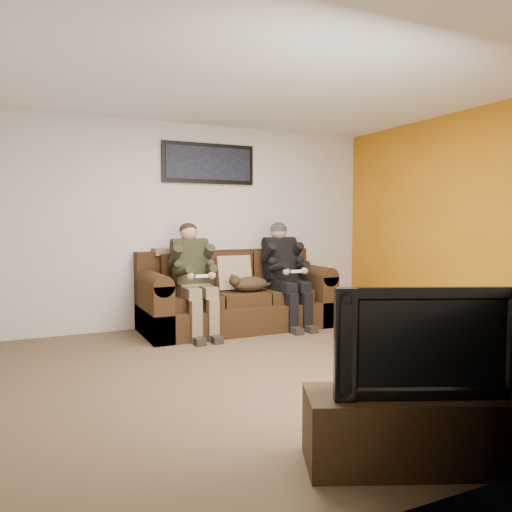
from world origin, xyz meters
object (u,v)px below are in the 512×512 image
framed_poster (209,164)px  television (426,339)px  cat (249,284)px  person_right (285,267)px  sofa (235,298)px  tv_stand (424,429)px  person_left (193,272)px

framed_poster → television: framed_poster is taller
cat → television: bearing=-99.0°
person_right → television: bearing=-106.7°
framed_poster → television: size_ratio=1.20×
sofa → tv_stand: bearing=-97.0°
person_left → person_right: bearing=0.0°
sofa → tv_stand: size_ratio=1.83×
person_left → cat: size_ratio=2.02×
person_left → framed_poster: 1.52m
framed_poster → cat: bearing=-63.5°
tv_stand → television: bearing=-66.3°
person_left → person_right: person_right is taller
framed_poster → television: 4.40m
person_right → sofa: bearing=162.0°
person_left → cat: (0.71, -0.01, -0.18)m
person_right → framed_poster: framed_poster is taller
framed_poster → tv_stand: (-0.27, -4.17, -1.90)m
person_right → framed_poster: bearing=144.5°
sofa → cat: bearing=-65.6°
person_left → sofa: bearing=18.0°
sofa → framed_poster: 1.79m
person_right → cat: size_ratio=2.03×
cat → television: television is taller
tv_stand → television: size_ratio=1.24×
person_right → tv_stand: person_right is taller
person_left → tv_stand: (0.15, -3.59, -0.55)m
person_left → television: bearing=-87.6°
cat → television: 3.62m
person_right → person_left: bearing=-180.0°
person_left → tv_stand: 3.63m
person_right → cat: bearing=-178.3°
person_right → framed_poster: size_ratio=1.07×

